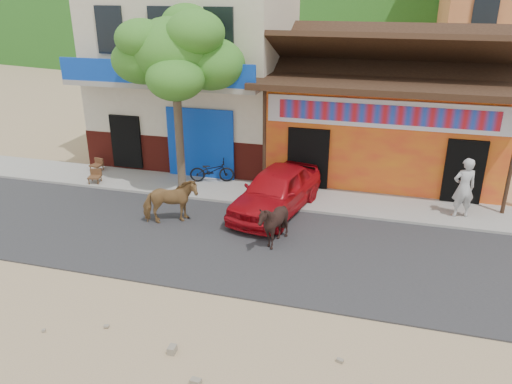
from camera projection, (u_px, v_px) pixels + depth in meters
ground at (270, 304)px, 11.17m from camera, size 120.00×120.00×0.00m
road at (292, 251)px, 13.39m from camera, size 60.00×5.00×0.04m
sidewalk at (314, 200)px, 16.49m from camera, size 60.00×2.00×0.12m
dance_club at (385, 123)px, 18.90m from camera, size 8.00×6.00×3.60m
cafe_building at (198, 69)px, 20.11m from camera, size 7.00×6.00×7.00m
tree at (177, 101)px, 16.29m from camera, size 3.00×3.00×6.00m
cow_tan at (170, 202)px, 14.70m from camera, size 1.75×1.41×1.35m
cow_dark at (273, 224)px, 13.37m from camera, size 1.58×1.54×1.31m
red_car at (276, 191)px, 15.41m from camera, size 2.51×4.43×1.42m
scooter at (212, 171)px, 17.72m from camera, size 1.66×0.97×0.82m
pedestrian at (464, 188)px, 14.83m from camera, size 0.78×0.63×1.85m
cafe_chair_left at (96, 160)px, 18.76m from camera, size 0.46×0.46×0.86m
cafe_chair_right at (94, 171)px, 17.59m from camera, size 0.49×0.49×0.88m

